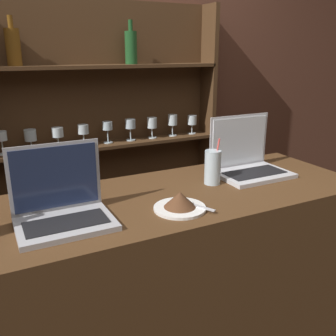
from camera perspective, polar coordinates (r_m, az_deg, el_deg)
name	(u,v)px	position (r m, az deg, el deg)	size (l,w,h in m)	color
bar_counter	(168,309)	(1.72, 0.04, -20.74)	(1.64, 0.58, 1.06)	#4C3019
back_wall	(87,92)	(2.40, -12.23, 11.27)	(7.00, 0.06, 2.70)	brown
back_shelf	(106,151)	(2.41, -9.44, 2.52)	(1.48, 0.18, 1.88)	#472D19
laptop_near	(62,205)	(1.26, -15.89, -5.51)	(0.30, 0.22, 0.25)	#ADADB2
laptop_far	(247,161)	(1.73, 12.01, 1.04)	(0.32, 0.23, 0.26)	silver
cake_plate	(180,202)	(1.32, 1.83, -5.24)	(0.19, 0.19, 0.07)	white
water_glass	(213,167)	(1.57, 6.82, 0.12)	(0.07, 0.07, 0.19)	silver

